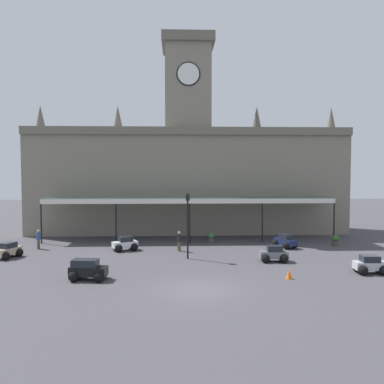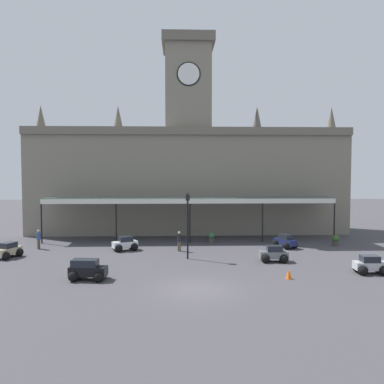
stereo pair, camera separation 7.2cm
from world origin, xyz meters
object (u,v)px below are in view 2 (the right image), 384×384
object	(u,v)px
pedestrian_beside_cars	(179,240)
planter_by_canopy	(336,240)
car_white_sedan	(125,245)
car_silver_sedan	(370,266)
traffic_cone	(289,274)
car_beige_sedan	(8,251)
pedestrian_near_entrance	(39,238)
car_black_estate	(88,271)
car_navy_sedan	(285,242)
car_grey_sedan	(274,255)
planter_forecourt_centre	(211,237)
victorian_lamppost	(188,218)

from	to	relation	value
pedestrian_beside_cars	planter_by_canopy	bearing A→B (deg)	7.70
car_white_sedan	car_silver_sedan	size ratio (longest dim) A/B	1.07
traffic_cone	car_white_sedan	bearing A→B (deg)	141.71
car_beige_sedan	car_white_sedan	bearing A→B (deg)	15.47
pedestrian_near_entrance	car_beige_sedan	bearing A→B (deg)	-109.08
car_black_estate	car_navy_sedan	xyz separation A→B (m)	(14.88, 9.39, -0.06)
car_black_estate	car_grey_sedan	bearing A→B (deg)	18.90
car_white_sedan	car_grey_sedan	bearing A→B (deg)	-20.85
car_black_estate	planter_by_canopy	xyz separation A→B (m)	(19.66, 10.10, -0.07)
traffic_cone	planter_forecourt_centre	distance (m)	12.84
planter_by_canopy	traffic_cone	bearing A→B (deg)	-125.07
car_navy_sedan	pedestrian_beside_cars	xyz separation A→B (m)	(-9.24, -1.18, 0.41)
car_black_estate	car_navy_sedan	bearing A→B (deg)	32.24
car_white_sedan	planter_by_canopy	world-z (taller)	car_white_sedan
car_grey_sedan	planter_forecourt_centre	xyz separation A→B (m)	(-3.94, 7.73, -0.01)
car_silver_sedan	car_black_estate	bearing A→B (deg)	-177.48
car_beige_sedan	pedestrian_near_entrance	xyz separation A→B (m)	(1.14, 3.29, 0.41)
victorian_lamppost	traffic_cone	distance (m)	8.82
car_black_estate	planter_by_canopy	bearing A→B (deg)	27.20
planter_by_canopy	pedestrian_beside_cars	bearing A→B (deg)	-172.30
pedestrian_beside_cars	victorian_lamppost	size ratio (longest dim) A/B	0.33
car_grey_sedan	planter_by_canopy	bearing A→B (deg)	39.35
car_beige_sedan	victorian_lamppost	world-z (taller)	victorian_lamppost
car_silver_sedan	planter_forecourt_centre	bearing A→B (deg)	129.88
car_beige_sedan	pedestrian_near_entrance	bearing A→B (deg)	70.92
car_black_estate	victorian_lamppost	bearing A→B (deg)	40.91
car_white_sedan	car_silver_sedan	xyz separation A→B (m)	(16.98, -7.90, 0.00)
car_white_sedan	traffic_cone	xyz separation A→B (m)	(11.32, -8.94, -0.22)
car_black_estate	pedestrian_beside_cars	xyz separation A→B (m)	(5.64, 8.21, 0.34)
car_white_sedan	car_black_estate	bearing A→B (deg)	-97.11
car_beige_sedan	pedestrian_beside_cars	world-z (taller)	pedestrian_beside_cars
pedestrian_near_entrance	car_navy_sedan	bearing A→B (deg)	-0.58
car_navy_sedan	traffic_cone	bearing A→B (deg)	-104.43
car_white_sedan	car_beige_sedan	bearing A→B (deg)	-164.53
planter_by_canopy	car_grey_sedan	bearing A→B (deg)	-140.65
car_beige_sedan	pedestrian_near_entrance	distance (m)	3.51
car_grey_sedan	victorian_lamppost	xyz separation A→B (m)	(-6.32, 1.13, 2.61)
planter_by_canopy	victorian_lamppost	bearing A→B (deg)	-160.79
victorian_lamppost	car_beige_sedan	bearing A→B (deg)	176.41
car_grey_sedan	car_black_estate	bearing A→B (deg)	-161.10
victorian_lamppost	car_black_estate	bearing A→B (deg)	-139.09
pedestrian_beside_cars	traffic_cone	distance (m)	10.83
victorian_lamppost	planter_forecourt_centre	world-z (taller)	victorian_lamppost
car_navy_sedan	car_silver_sedan	world-z (taller)	same
pedestrian_beside_cars	car_beige_sedan	bearing A→B (deg)	-171.81
pedestrian_beside_cars	victorian_lamppost	distance (m)	3.60
victorian_lamppost	planter_by_canopy	xyz separation A→B (m)	(13.38, 4.66, -2.63)
car_grey_sedan	car_black_estate	size ratio (longest dim) A/B	0.90
traffic_cone	planter_forecourt_centre	size ratio (longest dim) A/B	0.59
planter_by_canopy	car_black_estate	bearing A→B (deg)	-152.80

